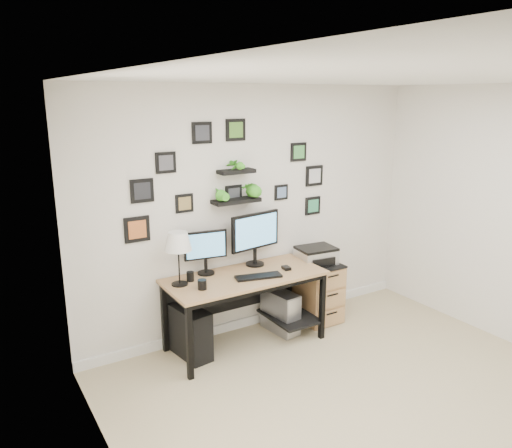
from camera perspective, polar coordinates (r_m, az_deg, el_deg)
room at (r=5.70m, az=0.17°, el=-10.77°), size 4.00×4.00×4.00m
desk at (r=5.07m, az=-1.10°, el=-7.01°), size 1.60×0.70×0.75m
monitor_left at (r=4.95m, az=-5.78°, el=-2.88°), size 0.43×0.20×0.44m
monitor_right at (r=5.17m, az=-0.07°, el=-1.22°), size 0.60×0.22×0.56m
keyboard at (r=4.91m, az=0.28°, el=-6.01°), size 0.48×0.25×0.02m
mouse at (r=5.15m, az=3.48°, el=-5.04°), size 0.08×0.11×0.03m
table_lamp at (r=4.66m, az=-8.90°, el=-2.13°), size 0.25×0.25×0.52m
mug at (r=4.64m, az=-6.17°, el=-6.89°), size 0.08×0.08×0.09m
pen_cup at (r=4.86m, az=-7.52°, el=-5.96°), size 0.07×0.07×0.09m
pc_tower_black at (r=5.01m, az=-7.56°, el=-12.17°), size 0.29×0.52×0.49m
pc_tower_grey at (r=5.46m, az=2.82°, el=-9.95°), size 0.25×0.47×0.45m
file_cabinet at (r=5.73m, az=7.02°, el=-7.65°), size 0.43×0.53×0.67m
printer at (r=5.58m, az=6.89°, el=-3.57°), size 0.44×0.37×0.19m
wall_decor at (r=5.03m, az=-2.45°, el=4.90°), size 2.30×0.18×1.10m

